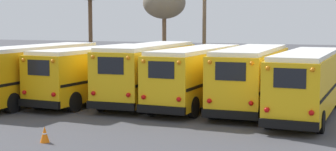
# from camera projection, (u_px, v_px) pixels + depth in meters

# --- Properties ---
(ground_plane) EXTENTS (160.00, 160.00, 0.00)m
(ground_plane) POSITION_uv_depth(u_px,v_px,m) (166.00, 106.00, 27.81)
(ground_plane) COLOR #424247
(school_bus_0) EXTENTS (2.65, 10.35, 3.20)m
(school_bus_0) POSITION_uv_depth(u_px,v_px,m) (38.00, 71.00, 29.44)
(school_bus_0) COLOR #E5A00C
(school_bus_0) RESTS_ON ground
(school_bus_1) EXTENTS (3.01, 10.80, 3.09)m
(school_bus_1) POSITION_uv_depth(u_px,v_px,m) (98.00, 71.00, 29.85)
(school_bus_1) COLOR #EAAA0F
(school_bus_1) RESTS_ON ground
(school_bus_2) EXTENTS (3.04, 10.24, 3.29)m
(school_bus_2) POSITION_uv_depth(u_px,v_px,m) (149.00, 71.00, 29.21)
(school_bus_2) COLOR yellow
(school_bus_2) RESTS_ON ground
(school_bus_3) EXTENTS (2.54, 9.88, 3.16)m
(school_bus_3) POSITION_uv_depth(u_px,v_px,m) (197.00, 74.00, 27.84)
(school_bus_3) COLOR yellow
(school_bus_3) RESTS_ON ground
(school_bus_4) EXTENTS (2.87, 9.67, 3.21)m
(school_bus_4) POSITION_uv_depth(u_px,v_px,m) (252.00, 76.00, 26.76)
(school_bus_4) COLOR yellow
(school_bus_4) RESTS_ON ground
(school_bus_5) EXTENTS (2.55, 9.72, 3.14)m
(school_bus_5) POSITION_uv_depth(u_px,v_px,m) (307.00, 82.00, 24.48)
(school_bus_5) COLOR yellow
(school_bus_5) RESTS_ON ground
(utility_pole) EXTENTS (1.80, 0.28, 7.59)m
(utility_pole) POSITION_uv_depth(u_px,v_px,m) (204.00, 30.00, 38.32)
(utility_pole) COLOR brown
(utility_pole) RESTS_ON ground
(bare_tree_2) EXTENTS (3.36, 3.36, 7.30)m
(bare_tree_2) POSITION_uv_depth(u_px,v_px,m) (164.00, 4.00, 40.30)
(bare_tree_2) COLOR brown
(bare_tree_2) RESTS_ON ground
(traffic_cone) EXTENTS (0.36, 0.36, 0.62)m
(traffic_cone) POSITION_uv_depth(u_px,v_px,m) (45.00, 134.00, 19.44)
(traffic_cone) COLOR orange
(traffic_cone) RESTS_ON ground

